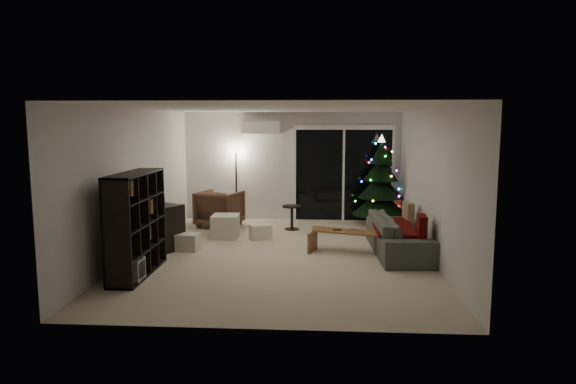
# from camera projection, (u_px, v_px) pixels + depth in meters

# --- Properties ---
(room) EXTENTS (6.50, 7.51, 2.60)m
(room) POSITION_uv_depth(u_px,v_px,m) (310.00, 186.00, 10.20)
(room) COLOR beige
(room) RESTS_ON ground
(bookshelf) EXTENTS (0.74, 1.59, 1.54)m
(bookshelf) POSITION_uv_depth(u_px,v_px,m) (124.00, 224.00, 7.64)
(bookshelf) COLOR black
(bookshelf) RESTS_ON floor
(media_cabinet) EXTENTS (0.98, 1.38, 0.81)m
(media_cabinet) POSITION_uv_depth(u_px,v_px,m) (150.00, 232.00, 8.81)
(media_cabinet) COLOR black
(media_cabinet) RESTS_ON floor
(stereo) EXTENTS (0.41, 0.49, 0.17)m
(stereo) POSITION_uv_depth(u_px,v_px,m) (149.00, 203.00, 8.75)
(stereo) COLOR black
(stereo) RESTS_ON media_cabinet
(armchair) EXTENTS (1.06, 1.08, 0.80)m
(armchair) POSITION_uv_depth(u_px,v_px,m) (220.00, 209.00, 11.20)
(armchair) COLOR brown
(armchair) RESTS_ON floor
(ottoman) EXTENTS (0.51, 0.51, 0.46)m
(ottoman) POSITION_uv_depth(u_px,v_px,m) (225.00, 226.00, 10.13)
(ottoman) COLOR beige
(ottoman) RESTS_ON floor
(cardboard_box_a) EXTENTS (0.45, 0.36, 0.30)m
(cardboard_box_a) POSITION_uv_depth(u_px,v_px,m) (187.00, 242.00, 9.16)
(cardboard_box_a) COLOR silver
(cardboard_box_a) RESTS_ON floor
(cardboard_box_b) EXTENTS (0.49, 0.43, 0.28)m
(cardboard_box_b) POSITION_uv_depth(u_px,v_px,m) (260.00, 232.00, 10.05)
(cardboard_box_b) COLOR silver
(cardboard_box_b) RESTS_ON floor
(side_table) EXTENTS (0.44, 0.44, 0.51)m
(side_table) POSITION_uv_depth(u_px,v_px,m) (292.00, 218.00, 10.90)
(side_table) COLOR black
(side_table) RESTS_ON floor
(floor_lamp) EXTENTS (0.27, 0.27, 1.69)m
(floor_lamp) POSITION_uv_depth(u_px,v_px,m) (236.00, 184.00, 11.87)
(floor_lamp) COLOR black
(floor_lamp) RESTS_ON floor
(sofa) EXTENTS (0.96, 2.25, 0.65)m
(sofa) POSITION_uv_depth(u_px,v_px,m) (399.00, 235.00, 8.92)
(sofa) COLOR #53584F
(sofa) RESTS_ON floor
(sofa_throw) EXTENTS (0.69, 1.60, 0.05)m
(sofa_throw) POSITION_uv_depth(u_px,v_px,m) (394.00, 227.00, 8.90)
(sofa_throw) COLOR #3F0305
(sofa_throw) RESTS_ON sofa
(cushion_a) EXTENTS (0.16, 0.44, 0.43)m
(cushion_a) POSITION_uv_depth(u_px,v_px,m) (408.00, 214.00, 9.51)
(cushion_a) COLOR tan
(cushion_a) RESTS_ON sofa
(cushion_b) EXTENTS (0.16, 0.43, 0.43)m
(cushion_b) POSITION_uv_depth(u_px,v_px,m) (422.00, 228.00, 8.22)
(cushion_b) COLOR #3F0305
(cushion_b) RESTS_ON sofa
(coffee_table) EXTENTS (1.29, 0.80, 0.39)m
(coffee_table) POSITION_uv_depth(u_px,v_px,m) (345.00, 241.00, 9.02)
(coffee_table) COLOR #99572E
(coffee_table) RESTS_ON floor
(remote_a) EXTENTS (0.15, 0.05, 0.02)m
(remote_a) POSITION_uv_depth(u_px,v_px,m) (337.00, 230.00, 9.00)
(remote_a) COLOR black
(remote_a) RESTS_ON coffee_table
(remote_b) EXTENTS (0.15, 0.09, 0.02)m
(remote_b) POSITION_uv_depth(u_px,v_px,m) (351.00, 229.00, 9.03)
(remote_b) COLOR slate
(remote_b) RESTS_ON coffee_table
(christmas_tree) EXTENTS (1.28, 1.28, 2.00)m
(christmas_tree) POSITION_uv_depth(u_px,v_px,m) (381.00, 180.00, 11.33)
(christmas_tree) COLOR black
(christmas_tree) RESTS_ON floor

